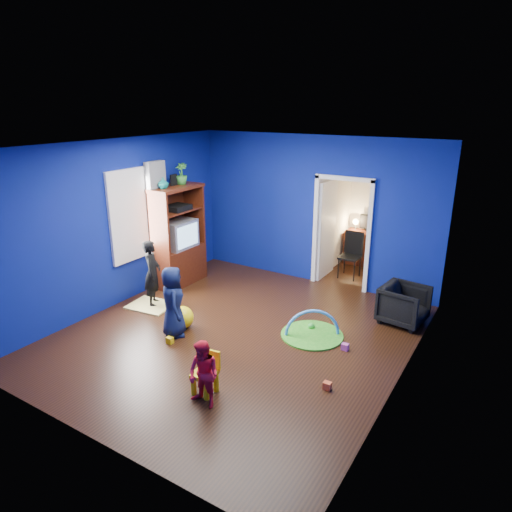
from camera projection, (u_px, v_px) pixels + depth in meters
The scene contains 32 objects.
floor at pixel (236, 335), 7.16m from camera, with size 5.00×5.50×0.01m, color black.
ceiling at pixel (233, 146), 6.23m from camera, with size 5.00×5.50×0.01m, color white.
wall_back at pixel (314, 211), 8.91m from camera, with size 5.00×0.02×2.90m, color navy.
wall_front at pixel (78, 319), 4.48m from camera, with size 5.00×0.02×2.90m, color navy.
wall_left at pixel (116, 224), 7.94m from camera, with size 0.02×5.50×2.90m, color navy.
wall_right at pixel (408, 280), 5.45m from camera, with size 0.02×5.50×2.90m, color navy.
alcove at pixel (358, 216), 9.38m from camera, with size 1.00×1.75×2.50m, color silver, non-canonical shape.
armchair at pixel (404, 305), 7.47m from camera, with size 0.69×0.71×0.64m, color black.
child_black at pixel (152, 273), 8.05m from camera, with size 0.44×0.29×1.20m, color black.
child_navy at pixel (173, 302), 6.99m from camera, with size 0.55×0.36×1.13m, color #10153B.
toddler_red at pixel (204, 375), 5.38m from camera, with size 0.41×0.32×0.85m, color red.
vase at pixel (163, 183), 8.35m from camera, with size 0.19×0.19×0.20m, color #0D626F.
potted_plant at pixel (181, 174), 8.74m from camera, with size 0.23×0.23×0.41m, color #2F7F2E.
tv_armoire at pixel (177, 236), 8.94m from camera, with size 0.58×1.14×1.96m, color #3C0E0A.
crt_tv at pixel (179, 234), 8.91m from camera, with size 0.46×0.70×0.54m, color silver.
yellow_blanket at pixel (151, 305), 8.16m from camera, with size 0.75×0.60×0.03m, color #F2E07A.
hopper_ball at pixel (182, 317), 7.34m from camera, with size 0.37×0.37×0.37m, color yellow.
kid_chair at pixel (205, 375), 5.67m from camera, with size 0.28×0.28×0.50m, color yellow.
play_mat at pixel (312, 335), 7.14m from camera, with size 0.97×0.97×0.03m, color green.
toy_arch at pixel (312, 334), 7.13m from camera, with size 0.87×0.87×0.05m, color #3F8CD8.
window_left at pixel (131, 215), 8.18m from camera, with size 0.03×0.95×1.55m, color white.
curtain at pixel (159, 225), 8.66m from camera, with size 0.14×0.42×2.40m, color slate.
doorway at pixel (342, 235), 8.74m from camera, with size 1.16×0.10×2.10m, color white.
study_desk at pixel (365, 248), 10.17m from camera, with size 0.88×0.44×0.75m, color #3D140A.
desk_monitor at pixel (369, 222), 10.09m from camera, with size 0.40×0.05×0.32m, color black.
desk_lamp at pixel (356, 222), 10.18m from camera, with size 0.14×0.14×0.14m, color #FFD88C.
folding_chair at pixel (350, 256), 9.37m from camera, with size 0.40×0.40×0.92m, color black.
book_shelf at pixel (373, 173), 9.73m from camera, with size 0.88×0.24×0.04m, color white.
toy_0 at pixel (327, 386), 5.80m from camera, with size 0.10×0.08×0.10m, color #DE5225.
toy_1 at pixel (170, 340), 6.90m from camera, with size 0.10×0.08×0.10m, color #E6B90C.
toy_2 at pixel (311, 326), 7.33m from camera, with size 0.11×0.11×0.11m, color green.
toy_3 at pixel (345, 347), 6.72m from camera, with size 0.10×0.08×0.10m, color #B94591.
Camera 1 is at (3.61, -5.27, 3.48)m, focal length 32.00 mm.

